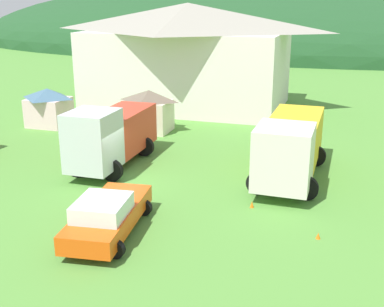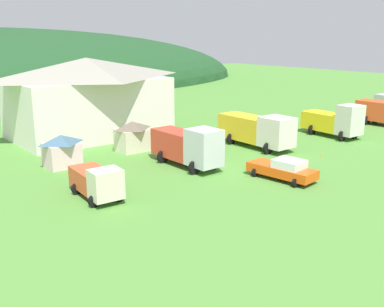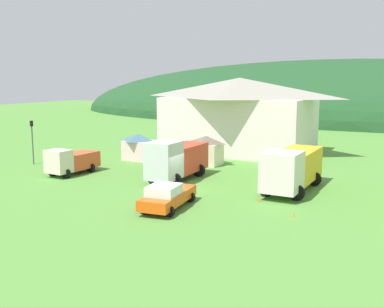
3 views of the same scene
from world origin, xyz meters
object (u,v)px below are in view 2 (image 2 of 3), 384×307
(play_shed_pink, at_px, (62,150))
(traffic_cone_near_pickup, at_px, (282,158))
(tow_truck_silver, at_px, (188,145))
(depot_building, at_px, (88,96))
(traffic_cone_mid_row, at_px, (321,157))
(heavy_rig_striped, at_px, (258,129))
(flatbed_truck_yellow, at_px, (335,121))
(service_pickup_orange, at_px, (283,169))
(light_truck_cream, at_px, (97,181))
(play_shed_cream, at_px, (132,136))

(play_shed_pink, relative_size, traffic_cone_near_pickup, 4.86)
(tow_truck_silver, bearing_deg, depot_building, -177.29)
(play_shed_pink, distance_m, traffic_cone_mid_row, 22.81)
(tow_truck_silver, bearing_deg, traffic_cone_near_pickup, 69.00)
(heavy_rig_striped, relative_size, flatbed_truck_yellow, 1.25)
(tow_truck_silver, bearing_deg, heavy_rig_striped, 95.42)
(play_shed_pink, height_order, flatbed_truck_yellow, flatbed_truck_yellow)
(depot_building, height_order, service_pickup_orange, depot_building)
(traffic_cone_near_pickup, xyz_separation_m, traffic_cone_mid_row, (2.96, -2.11, 0.00))
(depot_building, bearing_deg, traffic_cone_near_pickup, -64.59)
(light_truck_cream, height_order, heavy_rig_striped, heavy_rig_striped)
(tow_truck_silver, relative_size, heavy_rig_striped, 0.86)
(play_shed_pink, relative_size, flatbed_truck_yellow, 0.43)
(traffic_cone_near_pickup, bearing_deg, tow_truck_silver, 159.43)
(tow_truck_silver, bearing_deg, play_shed_pink, -129.57)
(play_shed_pink, relative_size, service_pickup_orange, 0.52)
(depot_building, distance_m, tow_truck_silver, 16.40)
(play_shed_cream, distance_m, traffic_cone_near_pickup, 14.02)
(light_truck_cream, distance_m, heavy_rig_striped, 19.08)
(heavy_rig_striped, distance_m, service_pickup_orange, 10.22)
(tow_truck_silver, xyz_separation_m, traffic_cone_mid_row, (11.23, -5.22, -1.82))
(service_pickup_orange, relative_size, traffic_cone_near_pickup, 9.29)
(heavy_rig_striped, bearing_deg, depot_building, -145.07)
(service_pickup_orange, bearing_deg, light_truck_cream, -118.95)
(depot_building, xyz_separation_m, play_shed_pink, (-7.31, -9.51, -2.92))
(play_shed_pink, relative_size, light_truck_cream, 0.58)
(play_shed_pink, xyz_separation_m, traffic_cone_near_pickup, (16.47, -9.77, -1.39))
(depot_building, relative_size, light_truck_cream, 3.37)
(heavy_rig_striped, relative_size, traffic_cone_near_pickup, 14.01)
(light_truck_cream, bearing_deg, depot_building, 158.65)
(depot_building, xyz_separation_m, tow_truck_silver, (0.89, -16.18, -2.49))
(tow_truck_silver, bearing_deg, light_truck_cream, -78.33)
(play_shed_pink, distance_m, service_pickup_orange, 18.17)
(flatbed_truck_yellow, xyz_separation_m, traffic_cone_mid_row, (-8.08, -4.13, -1.76))
(service_pickup_orange, relative_size, traffic_cone_mid_row, 11.13)
(heavy_rig_striped, bearing_deg, light_truck_cream, -80.05)
(light_truck_cream, height_order, tow_truck_silver, tow_truck_silver)
(flatbed_truck_yellow, height_order, traffic_cone_near_pickup, flatbed_truck_yellow)
(play_shed_pink, bearing_deg, flatbed_truck_yellow, -15.75)
(depot_building, distance_m, traffic_cone_mid_row, 24.96)
(play_shed_pink, height_order, service_pickup_orange, play_shed_pink)
(heavy_rig_striped, height_order, flatbed_truck_yellow, flatbed_truck_yellow)
(flatbed_truck_yellow, bearing_deg, play_shed_cream, -109.54)
(light_truck_cream, bearing_deg, service_pickup_orange, 71.65)
(traffic_cone_mid_row, bearing_deg, service_pickup_orange, -165.13)
(heavy_rig_striped, bearing_deg, service_pickup_orange, -34.86)
(traffic_cone_mid_row, bearing_deg, traffic_cone_near_pickup, 144.48)
(depot_building, relative_size, service_pickup_orange, 3.06)
(heavy_rig_striped, xyz_separation_m, traffic_cone_mid_row, (1.85, -6.18, -1.81))
(flatbed_truck_yellow, relative_size, service_pickup_orange, 1.21)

